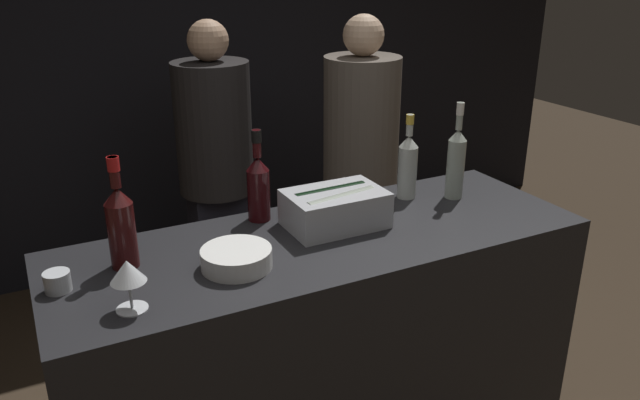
{
  "coord_description": "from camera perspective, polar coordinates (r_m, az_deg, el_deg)",
  "views": [
    {
      "loc": [
        -0.87,
        -1.36,
        1.97
      ],
      "look_at": [
        0.0,
        0.34,
        1.21
      ],
      "focal_mm": 35.0,
      "sensor_mm": 36.0,
      "label": 1
    }
  ],
  "objects": [
    {
      "name": "bowl_white",
      "position": [
        1.89,
        -7.65,
        -5.24
      ],
      "size": [
        0.21,
        0.21,
        0.06
      ],
      "color": "white",
      "rests_on": "bar_counter"
    },
    {
      "name": "bar_counter",
      "position": [
        2.37,
        0.36,
        -15.36
      ],
      "size": [
        1.8,
        0.63,
        1.09
      ],
      "color": "black",
      "rests_on": "ground_plane"
    },
    {
      "name": "rose_wine_bottle",
      "position": [
        2.4,
        8.02,
        3.26
      ],
      "size": [
        0.07,
        0.07,
        0.33
      ],
      "color": "#B2B7AD",
      "rests_on": "bar_counter"
    },
    {
      "name": "candle_votive",
      "position": [
        1.9,
        -22.88,
        -6.88
      ],
      "size": [
        0.07,
        0.07,
        0.06
      ],
      "color": "silver",
      "rests_on": "bar_counter"
    },
    {
      "name": "wall_back_chalkboard",
      "position": [
        4.06,
        -14.81,
        12.91
      ],
      "size": [
        6.4,
        0.06,
        2.8
      ],
      "color": "black",
      "rests_on": "ground_plane"
    },
    {
      "name": "white_wine_bottle",
      "position": [
        2.42,
        12.33,
        3.54
      ],
      "size": [
        0.07,
        0.07,
        0.37
      ],
      "color": "#9EA899",
      "rests_on": "bar_counter"
    },
    {
      "name": "red_wine_bottle_tall",
      "position": [
        1.93,
        -17.76,
        -2.06
      ],
      "size": [
        0.08,
        0.08,
        0.35
      ],
      "color": "#380F0F",
      "rests_on": "bar_counter"
    },
    {
      "name": "wine_glass",
      "position": [
        1.7,
        -17.17,
        -6.41
      ],
      "size": [
        0.09,
        0.09,
        0.15
      ],
      "color": "silver",
      "rests_on": "bar_counter"
    },
    {
      "name": "ice_bin_with_bottles",
      "position": [
        2.14,
        1.4,
        -0.63
      ],
      "size": [
        0.33,
        0.22,
        0.13
      ],
      "color": "#B7BABF",
      "rests_on": "bar_counter"
    },
    {
      "name": "person_blond_tee",
      "position": [
        3.42,
        -9.51,
        3.44
      ],
      "size": [
        0.4,
        0.4,
        1.67
      ],
      "rotation": [
        0.0,
        0.0,
        2.06
      ],
      "color": "black",
      "rests_on": "ground_plane"
    },
    {
      "name": "red_wine_bottle_black_foil",
      "position": [
        2.18,
        -5.67,
        1.39
      ],
      "size": [
        0.08,
        0.08,
        0.33
      ],
      "color": "black",
      "rests_on": "bar_counter"
    },
    {
      "name": "person_in_hoodie",
      "position": [
        3.39,
        3.72,
        3.78
      ],
      "size": [
        0.4,
        0.4,
        1.69
      ],
      "rotation": [
        0.0,
        0.0,
        -0.04
      ],
      "color": "black",
      "rests_on": "ground_plane"
    }
  ]
}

